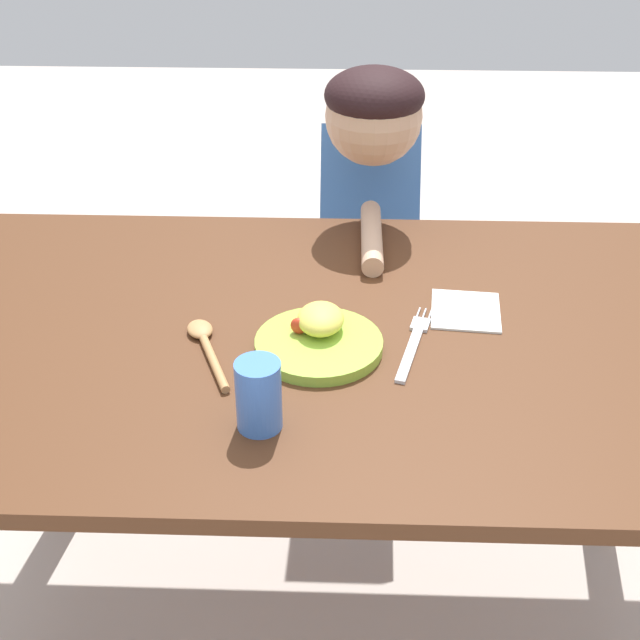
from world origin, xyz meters
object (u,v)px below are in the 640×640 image
object	(u,v)px
spoon	(206,343)
person	(368,249)
plate	(319,338)
fork	(413,344)
drinking_cup	(259,395)

from	to	relation	value
spoon	person	world-z (taller)	person
plate	fork	xyz separation A→B (m)	(0.15, 0.01, -0.01)
spoon	drinking_cup	world-z (taller)	drinking_cup
fork	drinking_cup	xyz separation A→B (m)	(-0.22, -0.21, 0.05)
drinking_cup	plate	bearing A→B (deg)	69.34
plate	drinking_cup	xyz separation A→B (m)	(-0.07, -0.20, 0.03)
spoon	person	xyz separation A→B (m)	(0.27, 0.57, -0.12)
plate	fork	world-z (taller)	plate
plate	person	size ratio (longest dim) A/B	0.20
drinking_cup	person	distance (m)	0.80
drinking_cup	person	bearing A→B (deg)	77.96
fork	spoon	bearing A→B (deg)	107.23
person	fork	bearing A→B (deg)	96.23
plate	fork	size ratio (longest dim) A/B	0.93
plate	person	bearing A→B (deg)	81.13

